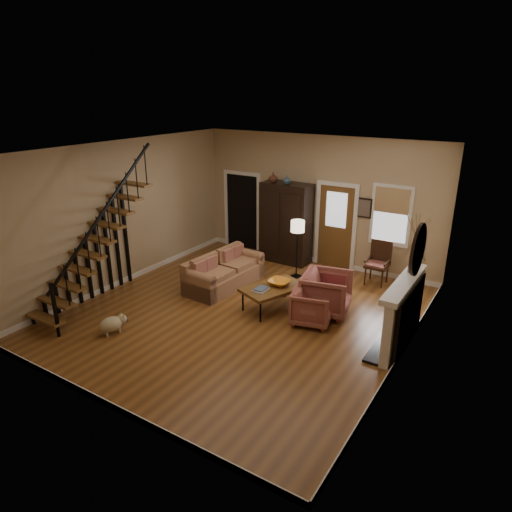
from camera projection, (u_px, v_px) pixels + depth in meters
The scene contains 15 objects.
room at pixel (269, 220), 10.49m from camera, with size 7.00×7.33×3.30m.
staircase at pixel (91, 234), 9.21m from camera, with size 0.94×2.80×3.20m, color brown, non-canonical shape.
fireplace at pixel (405, 308), 7.99m from camera, with size 0.33×1.95×2.30m.
armoire at pixel (286, 223), 11.89m from camera, with size 1.30×0.60×2.10m, color black, non-canonical shape.
vase_a at pixel (273, 177), 11.58m from camera, with size 0.24×0.24×0.25m, color #4C2619.
vase_b at pixel (287, 180), 11.39m from camera, with size 0.20×0.20×0.21m, color #334C60.
sofa at pixel (224, 271), 10.56m from camera, with size 0.87×2.02×0.75m, color #956643, non-canonical shape.
coffee_table at pixel (273, 298), 9.51m from camera, with size 0.76×1.31×0.50m, color brown, non-canonical shape.
bowl at pixel (279, 282), 9.50m from camera, with size 0.45×0.45×0.11m, color orange.
books at pixel (261, 289), 9.24m from camera, with size 0.24×0.33×0.06m, color beige, non-canonical shape.
armchair_left at pixel (312, 306), 8.91m from camera, with size 0.75×0.77×0.70m, color maroon.
armchair_right at pixel (326, 293), 9.29m from camera, with size 0.93×0.96×0.87m, color maroon.
floor_lamp at pixel (297, 249), 10.96m from camera, with size 0.33×0.33×1.43m, color black, non-canonical shape.
side_chair at pixel (377, 263), 10.65m from camera, with size 0.54×0.54×1.02m, color #311D0F, non-canonical shape.
dog at pixel (111, 325), 8.56m from camera, with size 0.29×0.49×0.35m, color tan, non-canonical shape.
Camera 1 is at (4.73, -6.96, 4.37)m, focal length 32.00 mm.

